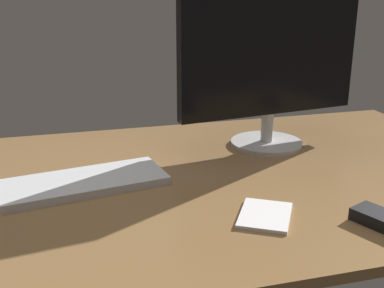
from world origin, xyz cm
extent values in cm
cube|color=olive|center=(0.00, 0.00, 1.00)|extent=(140.00, 84.00, 2.00)
cylinder|color=silver|center=(19.31, 16.57, 2.60)|extent=(18.89, 18.89, 1.21)
cylinder|color=silver|center=(19.31, 16.57, 7.06)|extent=(3.23, 3.23, 7.70)
cube|color=black|center=(19.31, 16.57, 30.89)|extent=(49.72, 9.98, 39.96)
cube|color=silver|center=(-31.58, 1.13, 2.88)|extent=(41.05, 20.67, 1.75)
cube|color=white|center=(2.30, -21.96, 2.36)|extent=(13.93, 14.97, 0.73)
camera|label=1|loc=(-32.12, -96.56, 43.39)|focal=45.44mm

